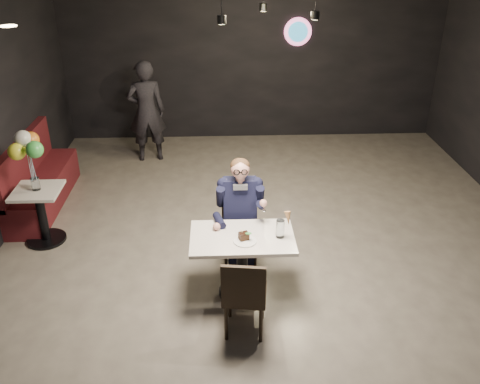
{
  "coord_description": "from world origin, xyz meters",
  "views": [
    {
      "loc": [
        -0.66,
        -4.96,
        3.62
      ],
      "look_at": [
        -0.43,
        0.18,
        0.97
      ],
      "focal_mm": 38.0,
      "sensor_mm": 36.0,
      "label": 1
    }
  ],
  "objects_px": {
    "sundae_glass": "(280,229)",
    "passerby": "(147,112)",
    "chair_far": "(240,232)",
    "balloon_vase": "(35,184)",
    "chair_near": "(245,292)",
    "booth_bench": "(40,173)",
    "main_table": "(242,265)",
    "side_table": "(42,217)",
    "seated_man": "(240,213)"
  },
  "relations": [
    {
      "from": "main_table",
      "to": "seated_man",
      "type": "height_order",
      "value": "seated_man"
    },
    {
      "from": "main_table",
      "to": "passerby",
      "type": "distance_m",
      "value": 4.15
    },
    {
      "from": "main_table",
      "to": "sundae_glass",
      "type": "xyz_separation_m",
      "value": [
        0.4,
        -0.03,
        0.48
      ]
    },
    {
      "from": "chair_far",
      "to": "sundae_glass",
      "type": "distance_m",
      "value": 0.8
    },
    {
      "from": "seated_man",
      "to": "sundae_glass",
      "type": "bearing_deg",
      "value": -55.62
    },
    {
      "from": "seated_man",
      "to": "passerby",
      "type": "height_order",
      "value": "passerby"
    },
    {
      "from": "side_table",
      "to": "booth_bench",
      "type": "bearing_deg",
      "value": 106.7
    },
    {
      "from": "chair_far",
      "to": "sundae_glass",
      "type": "xyz_separation_m",
      "value": [
        0.4,
        -0.58,
        0.39
      ]
    },
    {
      "from": "side_table",
      "to": "main_table",
      "type": "bearing_deg",
      "value": -25.47
    },
    {
      "from": "side_table",
      "to": "sundae_glass",
      "type": "bearing_deg",
      "value": -22.86
    },
    {
      "from": "balloon_vase",
      "to": "passerby",
      "type": "height_order",
      "value": "passerby"
    },
    {
      "from": "main_table",
      "to": "chair_far",
      "type": "relative_size",
      "value": 1.2
    },
    {
      "from": "main_table",
      "to": "chair_near",
      "type": "relative_size",
      "value": 1.2
    },
    {
      "from": "balloon_vase",
      "to": "seated_man",
      "type": "bearing_deg",
      "value": -14.44
    },
    {
      "from": "chair_far",
      "to": "seated_man",
      "type": "bearing_deg",
      "value": 90.0
    },
    {
      "from": "chair_near",
      "to": "seated_man",
      "type": "height_order",
      "value": "seated_man"
    },
    {
      "from": "main_table",
      "to": "seated_man",
      "type": "bearing_deg",
      "value": 90.0
    },
    {
      "from": "sundae_glass",
      "to": "passerby",
      "type": "height_order",
      "value": "passerby"
    },
    {
      "from": "sundae_glass",
      "to": "balloon_vase",
      "type": "xyz_separation_m",
      "value": [
        -2.91,
        1.23,
        -0.02
      ]
    },
    {
      "from": "booth_bench",
      "to": "side_table",
      "type": "height_order",
      "value": "booth_bench"
    },
    {
      "from": "chair_far",
      "to": "balloon_vase",
      "type": "height_order",
      "value": "chair_far"
    },
    {
      "from": "seated_man",
      "to": "passerby",
      "type": "distance_m",
      "value": 3.61
    },
    {
      "from": "booth_bench",
      "to": "side_table",
      "type": "relative_size",
      "value": 2.87
    },
    {
      "from": "chair_far",
      "to": "side_table",
      "type": "height_order",
      "value": "chair_far"
    },
    {
      "from": "seated_man",
      "to": "chair_near",
      "type": "bearing_deg",
      "value": -90.0
    },
    {
      "from": "seated_man",
      "to": "balloon_vase",
      "type": "height_order",
      "value": "seated_man"
    },
    {
      "from": "main_table",
      "to": "booth_bench",
      "type": "height_order",
      "value": "booth_bench"
    },
    {
      "from": "chair_far",
      "to": "sundae_glass",
      "type": "height_order",
      "value": "sundae_glass"
    },
    {
      "from": "chair_near",
      "to": "sundae_glass",
      "type": "height_order",
      "value": "sundae_glass"
    },
    {
      "from": "side_table",
      "to": "balloon_vase",
      "type": "relative_size",
      "value": 4.55
    },
    {
      "from": "side_table",
      "to": "passerby",
      "type": "height_order",
      "value": "passerby"
    },
    {
      "from": "chair_near",
      "to": "balloon_vase",
      "type": "height_order",
      "value": "chair_near"
    },
    {
      "from": "seated_man",
      "to": "chair_far",
      "type": "bearing_deg",
      "value": -90.0
    },
    {
      "from": "sundae_glass",
      "to": "balloon_vase",
      "type": "bearing_deg",
      "value": 157.14
    },
    {
      "from": "seated_man",
      "to": "booth_bench",
      "type": "distance_m",
      "value": 3.27
    },
    {
      "from": "sundae_glass",
      "to": "side_table",
      "type": "relative_size",
      "value": 0.28
    },
    {
      "from": "sundae_glass",
      "to": "main_table",
      "type": "bearing_deg",
      "value": 175.72
    },
    {
      "from": "chair_near",
      "to": "side_table",
      "type": "xyz_separation_m",
      "value": [
        -2.51,
        1.77,
        -0.1
      ]
    },
    {
      "from": "main_table",
      "to": "passerby",
      "type": "xyz_separation_m",
      "value": [
        -1.46,
        3.85,
        0.5
      ]
    },
    {
      "from": "main_table",
      "to": "chair_near",
      "type": "bearing_deg",
      "value": -90.0
    },
    {
      "from": "seated_man",
      "to": "balloon_vase",
      "type": "bearing_deg",
      "value": 165.56
    },
    {
      "from": "main_table",
      "to": "booth_bench",
      "type": "bearing_deg",
      "value": 142.01
    },
    {
      "from": "sundae_glass",
      "to": "passerby",
      "type": "xyz_separation_m",
      "value": [
        -1.85,
        3.88,
        0.03
      ]
    },
    {
      "from": "chair_far",
      "to": "side_table",
      "type": "bearing_deg",
      "value": 165.56
    },
    {
      "from": "chair_near",
      "to": "booth_bench",
      "type": "bearing_deg",
      "value": 142.81
    },
    {
      "from": "booth_bench",
      "to": "balloon_vase",
      "type": "height_order",
      "value": "booth_bench"
    },
    {
      "from": "side_table",
      "to": "balloon_vase",
      "type": "bearing_deg",
      "value": 0.0
    },
    {
      "from": "booth_bench",
      "to": "passerby",
      "type": "height_order",
      "value": "passerby"
    },
    {
      "from": "chair_far",
      "to": "booth_bench",
      "type": "xyz_separation_m",
      "value": [
        -2.81,
        1.65,
        0.05
      ]
    },
    {
      "from": "main_table",
      "to": "chair_far",
      "type": "height_order",
      "value": "chair_far"
    }
  ]
}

